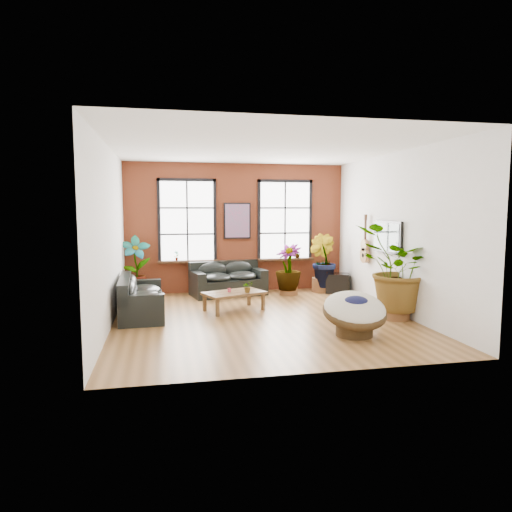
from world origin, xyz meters
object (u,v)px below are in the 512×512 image
Objects in this scene: sofa_back at (228,280)px; coffee_table at (234,294)px; papasan_chair at (355,312)px; sofa_left at (139,298)px.

sofa_back reaches higher than coffee_table.
sofa_back reaches higher than papasan_chair.
sofa_back is 0.96× the size of sofa_left.
coffee_table is 3.05m from papasan_chair.
sofa_back is at bearing -50.03° from sofa_left.
sofa_back is 1.38× the size of coffee_table.
sofa_left is 4.55m from papasan_chair.
sofa_back is at bearing 64.84° from coffee_table.
papasan_chair is at bearing -74.98° from coffee_table.
sofa_back reaches higher than sofa_left.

